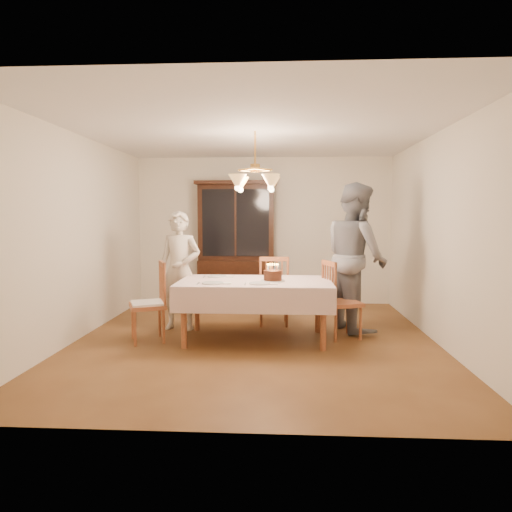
# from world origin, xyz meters

# --- Properties ---
(ground) EXTENTS (5.00, 5.00, 0.00)m
(ground) POSITION_xyz_m (0.00, 0.00, 0.00)
(ground) COLOR brown
(ground) RESTS_ON ground
(room_shell) EXTENTS (5.00, 5.00, 5.00)m
(room_shell) POSITION_xyz_m (0.00, 0.00, 1.58)
(room_shell) COLOR white
(room_shell) RESTS_ON ground
(dining_table) EXTENTS (1.90, 1.10, 0.76)m
(dining_table) POSITION_xyz_m (0.00, 0.00, 0.68)
(dining_table) COLOR brown
(dining_table) RESTS_ON ground
(china_hutch) EXTENTS (1.38, 0.54, 2.16)m
(china_hutch) POSITION_xyz_m (-0.46, 2.25, 1.04)
(china_hutch) COLOR black
(china_hutch) RESTS_ON ground
(chair_far_side) EXTENTS (0.46, 0.44, 1.00)m
(chair_far_side) POSITION_xyz_m (0.22, 0.82, 0.44)
(chair_far_side) COLOR brown
(chair_far_side) RESTS_ON ground
(chair_left_end) EXTENTS (0.56, 0.57, 1.00)m
(chair_left_end) POSITION_xyz_m (-1.33, -0.14, 0.45)
(chair_left_end) COLOR brown
(chair_left_end) RESTS_ON ground
(chair_right_end) EXTENTS (0.54, 0.55, 1.00)m
(chair_right_end) POSITION_xyz_m (1.10, 0.16, 0.44)
(chair_right_end) COLOR brown
(chair_right_end) RESTS_ON ground
(elderly_woman) EXTENTS (0.64, 0.47, 1.63)m
(elderly_woman) POSITION_xyz_m (-1.07, 0.49, 0.82)
(elderly_woman) COLOR beige
(elderly_woman) RESTS_ON ground
(adult_in_grey) EXTENTS (1.01, 1.15, 2.01)m
(adult_in_grey) POSITION_xyz_m (1.35, 0.63, 1.01)
(adult_in_grey) COLOR slate
(adult_in_grey) RESTS_ON ground
(birthday_cake) EXTENTS (0.30, 0.30, 0.22)m
(birthday_cake) POSITION_xyz_m (0.22, -0.05, 0.82)
(birthday_cake) COLOR white
(birthday_cake) RESTS_ON dining_table
(place_setting_near_left) EXTENTS (0.41, 0.26, 0.02)m
(place_setting_near_left) POSITION_xyz_m (-0.48, -0.29, 0.77)
(place_setting_near_left) COLOR white
(place_setting_near_left) RESTS_ON dining_table
(place_setting_near_right) EXTENTS (0.40, 0.25, 0.02)m
(place_setting_near_right) POSITION_xyz_m (0.09, -0.29, 0.77)
(place_setting_near_right) COLOR white
(place_setting_near_right) RESTS_ON dining_table
(place_setting_far_left) EXTENTS (0.40, 0.26, 0.02)m
(place_setting_far_left) POSITION_xyz_m (-0.51, 0.31, 0.77)
(place_setting_far_left) COLOR white
(place_setting_far_left) RESTS_ON dining_table
(chandelier) EXTENTS (0.62, 0.62, 0.73)m
(chandelier) POSITION_xyz_m (-0.00, -0.00, 1.98)
(chandelier) COLOR #BF8C3F
(chandelier) RESTS_ON ground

